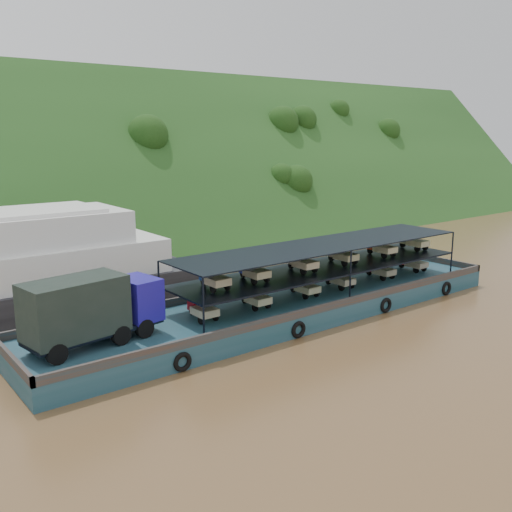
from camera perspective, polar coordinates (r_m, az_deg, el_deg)
ground at (r=41.66m, az=4.72°, el=-4.64°), size 160.00×160.00×0.00m
hillside at (r=71.70m, az=-15.08°, el=2.14°), size 140.00×39.60×39.60m
cargo_barge at (r=37.07m, az=1.21°, el=-4.78°), size 35.00×7.18×4.89m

